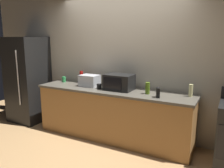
% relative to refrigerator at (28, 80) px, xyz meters
% --- Properties ---
extents(ground_plane, '(8.00, 8.00, 0.00)m').
position_rel_refrigerator_xyz_m(ground_plane, '(2.05, -0.40, -0.90)').
color(ground_plane, '#A87F51').
extents(back_wall, '(6.40, 0.10, 2.70)m').
position_rel_refrigerator_xyz_m(back_wall, '(2.05, 0.41, 0.45)').
color(back_wall, '#B2A893').
rests_on(back_wall, ground_plane).
extents(counter_run, '(2.84, 0.64, 0.90)m').
position_rel_refrigerator_xyz_m(counter_run, '(2.05, 0.00, -0.45)').
color(counter_run, '#9E6B38').
rests_on(counter_run, ground_plane).
extents(refrigerator, '(0.72, 0.73, 1.80)m').
position_rel_refrigerator_xyz_m(refrigerator, '(0.00, 0.00, 0.00)').
color(refrigerator, black).
rests_on(refrigerator, ground_plane).
extents(microwave, '(0.48, 0.35, 0.27)m').
position_rel_refrigerator_xyz_m(microwave, '(2.16, 0.05, 0.13)').
color(microwave, black).
rests_on(microwave, counter_run).
extents(toaster_oven, '(0.34, 0.26, 0.21)m').
position_rel_refrigerator_xyz_m(toaster_oven, '(1.54, 0.06, 0.10)').
color(toaster_oven, '#B7BABF').
rests_on(toaster_oven, counter_run).
extents(cordless_phone, '(0.09, 0.12, 0.15)m').
position_rel_refrigerator_xyz_m(cordless_phone, '(2.91, -0.13, 0.07)').
color(cordless_phone, black).
rests_on(cordless_phone, counter_run).
extents(bottle_vinegar, '(0.06, 0.06, 0.19)m').
position_rel_refrigerator_xyz_m(bottle_vinegar, '(3.33, 0.15, 0.10)').
color(bottle_vinegar, beige).
rests_on(bottle_vinegar, counter_run).
extents(bottle_olive_oil, '(0.07, 0.07, 0.19)m').
position_rel_refrigerator_xyz_m(bottle_olive_oil, '(2.70, -0.01, 0.10)').
color(bottle_olive_oil, '#4C6B19').
rests_on(bottle_olive_oil, counter_run).
extents(bottle_hot_sauce, '(0.07, 0.07, 0.24)m').
position_rel_refrigerator_xyz_m(bottle_hot_sauce, '(1.24, 0.24, 0.12)').
color(bottle_hot_sauce, red).
rests_on(bottle_hot_sauce, counter_run).
extents(mug_green, '(0.08, 0.08, 0.11)m').
position_rel_refrigerator_xyz_m(mug_green, '(0.87, 0.15, 0.05)').
color(mug_green, '#2D8C47').
rests_on(mug_green, counter_run).
extents(mug_black, '(0.09, 0.09, 0.09)m').
position_rel_refrigerator_xyz_m(mug_black, '(1.82, -0.04, 0.04)').
color(mug_black, black).
rests_on(mug_black, counter_run).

